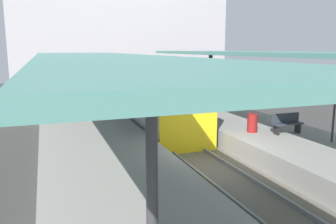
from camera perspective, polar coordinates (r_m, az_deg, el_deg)
name	(u,v)px	position (r m, az deg, el deg)	size (l,w,h in m)	color
ground_plane	(211,173)	(13.13, 7.09, -10.07)	(80.00, 80.00, 0.00)	#383835
platform_left	(109,173)	(11.81, -9.79, -9.93)	(4.40, 28.00, 1.00)	gray
platform_right	(294,150)	(15.01, 20.26, -6.01)	(4.40, 28.00, 1.00)	gray
track_ballast	(211,171)	(13.10, 7.10, -9.66)	(3.20, 28.00, 0.20)	#59544C
rail_near_side	(193,169)	(12.74, 4.19, -9.37)	(0.08, 28.00, 0.14)	slate
rail_far_side	(228,164)	(13.37, 9.90, -8.55)	(0.08, 28.00, 0.14)	slate
commuter_train	(152,101)	(19.27, -2.60, 1.90)	(2.78, 10.41, 3.10)	#ADADB2
canopy_left	(99,59)	(12.48, -11.48, 8.64)	(4.18, 21.00, 3.36)	#333335
canopy_right	(278,55)	(15.54, 17.81, 9.04)	(4.18, 21.00, 3.46)	#333335
platform_bench	(287,123)	(15.59, 19.11, -1.69)	(1.40, 0.41, 0.86)	black
platform_sign	(335,101)	(14.57, 26.03, 1.65)	(0.90, 0.08, 2.21)	#262628
litter_bin	(252,123)	(15.40, 13.83, -1.80)	(0.44, 0.44, 0.80)	maroon
station_building_backdrop	(120,39)	(31.64, -8.05, 11.99)	(18.00, 6.00, 11.00)	#B7B2B7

